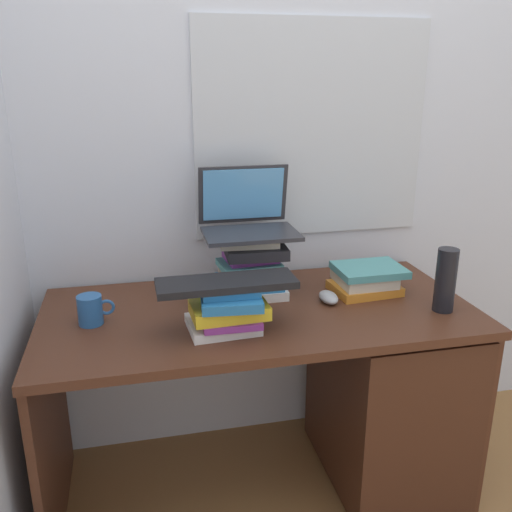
% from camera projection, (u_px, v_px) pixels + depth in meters
% --- Properties ---
extents(ground_plane, '(6.00, 6.00, 0.00)m').
position_uv_depth(ground_plane, '(259.00, 484.00, 2.08)').
color(ground_plane, olive).
extents(wall_back, '(6.00, 0.06, 2.60)m').
position_uv_depth(wall_back, '(236.00, 124.00, 2.04)').
color(wall_back, silver).
rests_on(wall_back, ground).
extents(desk, '(1.44, 0.69, 0.72)m').
position_uv_depth(desk, '(358.00, 385.00, 2.01)').
color(desk, '#4C2819').
rests_on(desk, ground).
extents(book_stack_tall, '(0.24, 0.20, 0.22)m').
position_uv_depth(book_stack_tall, '(251.00, 267.00, 1.94)').
color(book_stack_tall, white).
rests_on(book_stack_tall, desk).
extents(book_stack_keyboard_riser, '(0.25, 0.21, 0.14)m').
position_uv_depth(book_stack_keyboard_riser, '(228.00, 310.00, 1.68)').
color(book_stack_keyboard_riser, white).
rests_on(book_stack_keyboard_riser, desk).
extents(book_stack_side, '(0.26, 0.20, 0.10)m').
position_uv_depth(book_stack_side, '(366.00, 279.00, 1.99)').
color(book_stack_side, orange).
rests_on(book_stack_side, desk).
extents(laptop, '(0.32, 0.26, 0.23)m').
position_uv_depth(laptop, '(248.00, 217.00, 1.94)').
color(laptop, '#2D2D33').
rests_on(laptop, book_stack_tall).
extents(keyboard, '(0.42, 0.14, 0.02)m').
position_uv_depth(keyboard, '(226.00, 283.00, 1.65)').
color(keyboard, black).
rests_on(keyboard, book_stack_keyboard_riser).
extents(computer_mouse, '(0.06, 0.10, 0.04)m').
position_uv_depth(computer_mouse, '(329.00, 297.00, 1.90)').
color(computer_mouse, '#A5A8AD').
rests_on(computer_mouse, desk).
extents(mug, '(0.12, 0.08, 0.09)m').
position_uv_depth(mug, '(91.00, 310.00, 1.72)').
color(mug, '#265999').
rests_on(mug, desk).
extents(water_bottle, '(0.07, 0.07, 0.21)m').
position_uv_depth(water_bottle, '(446.00, 280.00, 1.81)').
color(water_bottle, black).
rests_on(water_bottle, desk).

